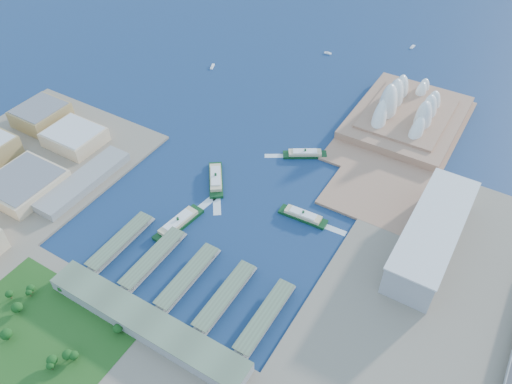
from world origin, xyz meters
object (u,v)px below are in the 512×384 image
Objects in this scene: opera_house at (411,101)px; toaster_building at (432,235)px; ferry_a at (216,177)px; ferry_c at (178,222)px; ferry_d at (303,214)px; ferry_b at (305,152)px.

opera_house reaches higher than toaster_building.
toaster_building is 2.60× the size of ferry_a.
opera_house reaches higher than ferry_c.
opera_house is at bearing 20.65° from ferry_a.
ferry_b is at bearing 23.31° from ferry_d.
opera_house is at bearing -107.88° from ferry_c.
ferry_a is 1.13× the size of ferry_d.
ferry_c is 131.25m from ferry_d.
ferry_d is at bearing -99.09° from opera_house.
ferry_d is (45.94, -94.25, 0.01)m from ferry_b.
ferry_a is at bearing -78.10° from ferry_c.
ferry_d is at bearing -168.36° from toaster_building.
toaster_building reaches higher than ferry_c.
ferry_a is 1.13× the size of ferry_b.
ferry_d is (-126.15, -25.98, -15.50)m from toaster_building.
opera_house is 3.40× the size of ferry_d.
ferry_c reaches higher than ferry_d.
opera_house reaches higher than ferry_a.
ferry_b is 104.85m from ferry_d.
ferry_b is 0.86× the size of ferry_c.
opera_house is 1.16× the size of toaster_building.
toaster_building is 2.93× the size of ferry_d.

